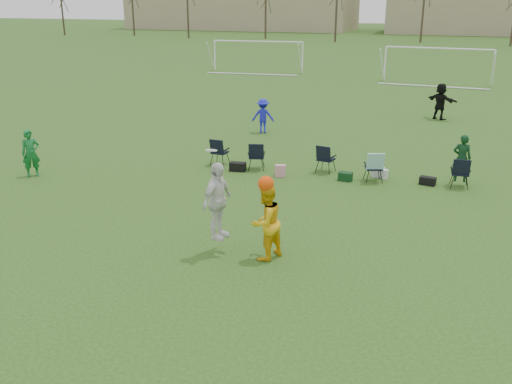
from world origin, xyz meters
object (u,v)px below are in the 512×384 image
at_px(fielder_green_near, 31,153).
at_px(goal_mid, 438,55).
at_px(fielder_blue, 263,116).
at_px(center_contest, 244,212).
at_px(fielder_black, 440,101).
at_px(goal_left, 258,48).

distance_m(fielder_green_near, goal_mid, 29.91).
relative_size(fielder_blue, center_contest, 0.59).
xyz_separation_m(fielder_black, goal_left, (-14.80, 15.02, 1.03)).
bearing_deg(fielder_black, goal_mid, -52.63).
bearing_deg(center_contest, fielder_green_near, 158.67).
xyz_separation_m(fielder_green_near, center_contest, (8.94, -3.49, 0.30)).
bearing_deg(center_contest, fielder_blue, 106.94).
xyz_separation_m(fielder_black, goal_mid, (-0.80, 13.02, 1.03)).
distance_m(center_contest, goal_left, 34.89).
xyz_separation_m(fielder_blue, goal_left, (-7.53, 20.71, 1.17)).
relative_size(fielder_green_near, goal_mid, 0.22).
distance_m(fielder_blue, fielder_black, 9.24).
height_order(center_contest, goal_left, center_contest).
height_order(fielder_green_near, goal_mid, goal_mid).
distance_m(fielder_green_near, fielder_black, 19.13).
bearing_deg(goal_left, center_contest, -76.15).
distance_m(fielder_black, center_contest, 18.34).
height_order(fielder_green_near, center_contest, center_contest).
relative_size(fielder_blue, goal_left, 0.20).
height_order(fielder_black, goal_mid, goal_mid).
bearing_deg(goal_mid, center_contest, -91.02).
relative_size(goal_left, goal_mid, 1.00).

